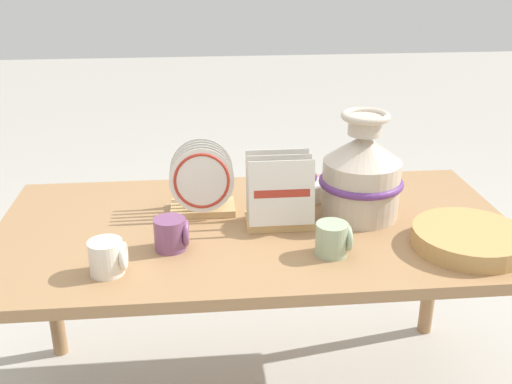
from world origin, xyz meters
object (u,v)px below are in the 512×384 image
Objects in this scene: dish_rack_round_plates at (202,184)px; fruit_bowl at (307,188)px; mug_plum_glaze at (172,234)px; mug_sage_glaze at (333,239)px; mug_cream_glaze at (108,257)px; dish_rack_square_plates at (279,201)px; wicker_charger_stack at (469,239)px; ceramic_vase at (362,173)px.

dish_rack_round_plates is 0.37m from fruit_bowl.
fruit_bowl is (0.44, 0.32, -0.01)m from mug_plum_glaze.
mug_sage_glaze is 0.40m from fruit_bowl.
fruit_bowl is (0.61, 0.44, -0.01)m from mug_cream_glaze.
dish_rack_square_plates is 0.56m from wicker_charger_stack.
fruit_bowl reaches higher than wicker_charger_stack.
mug_cream_glaze is (-0.16, -0.12, 0.00)m from mug_plum_glaze.
mug_sage_glaze is at bearing -41.69° from dish_rack_round_plates.
mug_plum_glaze is 0.77× the size of fruit_bowl.
wicker_charger_stack is at bearing 2.75° from mug_cream_glaze.
ceramic_vase is 0.50m from dish_rack_round_plates.
mug_sage_glaze is 0.77× the size of fruit_bowl.
dish_rack_square_plates is 0.35m from mug_plum_glaze.
dish_rack_round_plates reaches higher than mug_cream_glaze.
wicker_charger_stack is 3.26× the size of mug_cream_glaze.
dish_rack_square_plates is (-0.26, -0.04, -0.06)m from ceramic_vase.
dish_rack_square_plates reaches higher than mug_plum_glaze.
mug_cream_glaze and mug_sage_glaze have the same top height.
mug_sage_glaze is (0.45, -0.08, 0.00)m from mug_plum_glaze.
mug_plum_glaze is (-0.59, -0.17, -0.10)m from ceramic_vase.
mug_plum_glaze is at bearing 36.79° from mug_cream_glaze.
wicker_charger_stack is 1.01m from mug_cream_glaze.
ceramic_vase reaches higher than mug_plum_glaze.
dish_rack_square_plates is 0.23m from fruit_bowl.
dish_rack_square_plates reaches higher than wicker_charger_stack.
dish_rack_round_plates is 1.77× the size of fruit_bowl.
mug_plum_glaze and mug_cream_glaze have the same top height.
mug_plum_glaze is (-0.84, 0.07, 0.02)m from wicker_charger_stack.
mug_plum_glaze is 0.45m from mug_sage_glaze.
mug_plum_glaze is 0.55m from fruit_bowl.
mug_cream_glaze is at bearing -143.79° from fruit_bowl.
dish_rack_square_plates is at bearing 22.30° from mug_plum_glaze.
ceramic_vase is at bearing 8.75° from dish_rack_square_plates.
wicker_charger_stack is 0.56m from fruit_bowl.
dish_rack_round_plates is 0.26m from dish_rack_square_plates.
ceramic_vase reaches higher than fruit_bowl.
ceramic_vase reaches higher than dish_rack_square_plates.
mug_sage_glaze is (0.12, -0.21, -0.03)m from dish_rack_square_plates.
ceramic_vase is 0.81m from mug_cream_glaze.
ceramic_vase is at bearing 16.46° from mug_plum_glaze.
dish_rack_square_plates reaches higher than fruit_bowl.
mug_cream_glaze is at bearing -124.62° from dish_rack_round_plates.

